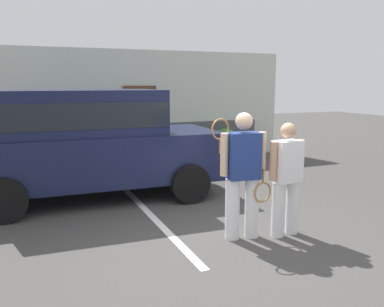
{
  "coord_description": "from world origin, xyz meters",
  "views": [
    {
      "loc": [
        -2.5,
        -4.73,
        2.17
      ],
      "look_at": [
        -0.03,
        1.2,
        1.05
      ],
      "focal_mm": 37.87,
      "sensor_mm": 36.0,
      "label": 1
    }
  ],
  "objects_px": {
    "tennis_player_man": "(243,174)",
    "potted_plant_by_porch": "(225,143)",
    "parked_suv": "(89,139)",
    "tennis_player_woman": "(286,178)"
  },
  "relations": [
    {
      "from": "parked_suv",
      "to": "potted_plant_by_porch",
      "type": "relative_size",
      "value": 5.08
    },
    {
      "from": "potted_plant_by_porch",
      "to": "tennis_player_man",
      "type": "bearing_deg",
      "value": -115.03
    },
    {
      "from": "tennis_player_woman",
      "to": "potted_plant_by_porch",
      "type": "xyz_separation_m",
      "value": [
        1.83,
        5.4,
        -0.33
      ]
    },
    {
      "from": "tennis_player_man",
      "to": "tennis_player_woman",
      "type": "xyz_separation_m",
      "value": [
        0.63,
        -0.14,
        -0.09
      ]
    },
    {
      "from": "tennis_player_man",
      "to": "parked_suv",
      "type": "bearing_deg",
      "value": -52.39
    },
    {
      "from": "parked_suv",
      "to": "tennis_player_man",
      "type": "bearing_deg",
      "value": -58.27
    },
    {
      "from": "tennis_player_man",
      "to": "tennis_player_woman",
      "type": "bearing_deg",
      "value": 175.56
    },
    {
      "from": "tennis_player_man",
      "to": "potted_plant_by_porch",
      "type": "bearing_deg",
      "value": -107.13
    },
    {
      "from": "parked_suv",
      "to": "potted_plant_by_porch",
      "type": "height_order",
      "value": "parked_suv"
    },
    {
      "from": "potted_plant_by_porch",
      "to": "parked_suv",
      "type": "bearing_deg",
      "value": -149.83
    }
  ]
}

